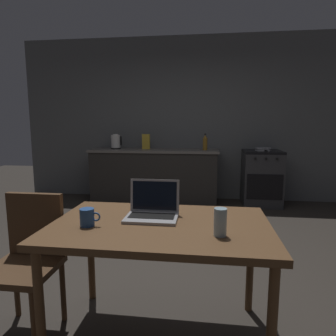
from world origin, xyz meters
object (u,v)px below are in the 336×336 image
Objects in this scene: stove_oven at (261,178)px; cereal_box at (146,142)px; frying_pan at (263,149)px; drinking_glass at (220,222)px; electric_kettle at (116,142)px; coffee_mug at (87,217)px; chair at (28,254)px; laptop at (152,210)px; dining_table at (160,235)px; bottle at (205,142)px.

cereal_box reaches higher than stove_oven.
frying_pan is at bearing -80.72° from stove_oven.
stove_oven reaches higher than drinking_glass.
electric_kettle is at bearing 115.46° from drinking_glass.
coffee_mug is 0.75m from drinking_glass.
chair is 3.48× the size of cereal_box.
drinking_glass is at bearing -4.13° from coffee_mug.
chair is 5.94× the size of drinking_glass.
laptop is at bearing -13.06° from chair.
laptop is 0.48m from drinking_glass.
chair is at bearing -171.67° from laptop.
chair is at bearing -122.00° from frying_pan.
chair is at bearing -178.82° from dining_table.
stove_oven is at bearing -0.67° from cereal_box.
laptop is 1.27× the size of cereal_box.
laptop is at bearing 30.11° from coffee_mug.
bottle is 1.00m from cereal_box.
bottle reaches higher than cereal_box.
coffee_mug is 0.48× the size of cereal_box.
laptop is 0.40m from coffee_mug.
frying_pan reaches higher than chair.
stove_oven is at bearing 68.74° from laptop.
cereal_box reaches higher than coffee_mug.
bottle is 1.82× the size of drinking_glass.
dining_table is at bearing 14.24° from coffee_mug.
dining_table is at bearing -20.09° from chair.
drinking_glass is (0.41, -0.25, 0.03)m from laptop.
frying_pan is at bearing 68.52° from laptop.
stove_oven is at bearing 70.19° from dining_table.
drinking_glass is at bearing -64.54° from electric_kettle.
cereal_box is at bearing 107.75° from drinking_glass.
dining_table is at bearing -94.35° from bottle.
drinking_glass is (1.62, -3.41, -0.20)m from electric_kettle.
electric_kettle is 0.52m from cereal_box.
stove_oven is at bearing 2.94° from bottle.
laptop reaches higher than dining_table.
dining_table is at bearing -68.52° from electric_kettle.
cereal_box is at bearing 175.98° from bottle.
stove_oven is 2.80× the size of laptop.
frying_pan is (0.93, 0.02, -0.10)m from bottle.
bottle is at bearing 85.65° from dining_table.
electric_kettle is 0.94× the size of bottle.
drinking_glass is (1.19, -0.14, 0.31)m from chair.
dining_table is 0.41m from drinking_glass.
laptop is 3.13m from bottle.
electric_kettle is (-2.45, 0.00, 0.57)m from stove_oven.
chair is at bearing -91.68° from cereal_box.
stove_oven is 7.42× the size of coffee_mug.
laptop is at bearing -77.73° from cereal_box.
cereal_box is (-0.69, 3.17, 0.23)m from laptop.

